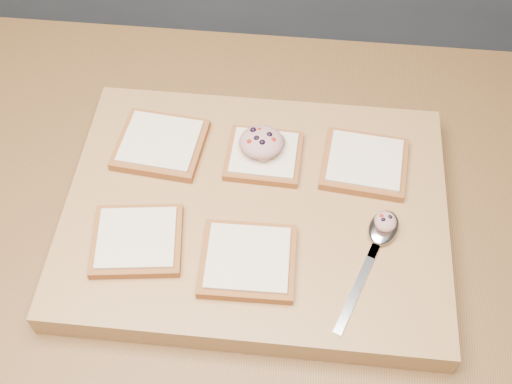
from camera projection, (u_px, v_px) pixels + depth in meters
island_counter at (332, 341)px, 1.31m from camera, size 2.00×0.80×0.90m
cutting_board at (256, 213)px, 0.94m from camera, size 0.55×0.41×0.04m
bread_far_left at (161, 144)px, 0.97m from camera, size 0.14×0.13×0.02m
bread_far_center at (264, 155)px, 0.96m from camera, size 0.11×0.10×0.02m
bread_far_right at (365, 163)px, 0.95m from camera, size 0.13×0.12×0.02m
bread_near_left at (137, 240)px, 0.87m from camera, size 0.13×0.13×0.02m
bread_near_center at (248, 260)px, 0.85m from camera, size 0.13×0.12×0.02m
tuna_salad_dollop at (261, 142)px, 0.94m from camera, size 0.07×0.06×0.03m
spoon at (380, 236)px, 0.88m from camera, size 0.09×0.20×0.01m
spoon_salad at (385, 221)px, 0.87m from camera, size 0.03×0.03×0.02m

